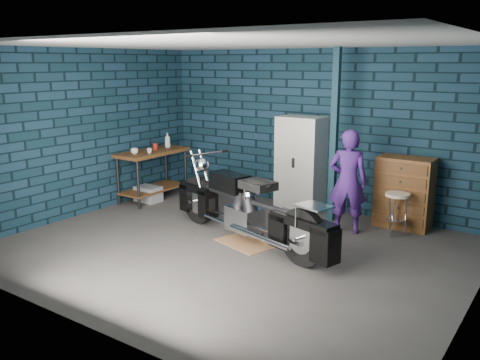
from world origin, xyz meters
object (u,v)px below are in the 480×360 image
object	(u,v)px
person	(348,182)
storage_bin	(148,194)
motorcycle	(248,203)
locker	(301,163)
shop_stool	(396,215)
workbench	(153,175)
tool_chest	(404,193)

from	to	relation	value
person	storage_bin	distance (m)	3.72
motorcycle	locker	distance (m)	1.95
storage_bin	shop_stool	xyz separation A→B (m)	(4.31, 0.69, 0.18)
storage_bin	shop_stool	world-z (taller)	shop_stool
person	shop_stool	world-z (taller)	person
locker	workbench	bearing A→B (deg)	-158.86
motorcycle	shop_stool	distance (m)	2.20
locker	shop_stool	distance (m)	1.93
motorcycle	person	distance (m)	1.56
workbench	storage_bin	xyz separation A→B (m)	(0.02, -0.17, -0.32)
motorcycle	storage_bin	bearing A→B (deg)	179.64
locker	motorcycle	bearing A→B (deg)	-83.95
person	storage_bin	bearing A→B (deg)	-12.31
workbench	shop_stool	bearing A→B (deg)	6.88
storage_bin	tool_chest	xyz separation A→B (m)	(4.26, 1.14, 0.40)
storage_bin	shop_stool	bearing A→B (deg)	9.06
person	tool_chest	bearing A→B (deg)	-150.92
storage_bin	tool_chest	bearing A→B (deg)	14.94
workbench	shop_stool	world-z (taller)	workbench
tool_chest	person	bearing A→B (deg)	-131.72
storage_bin	locker	xyz separation A→B (m)	(2.49, 1.14, 0.66)
motorcycle	locker	world-z (taller)	locker
storage_bin	workbench	bearing A→B (deg)	96.90
locker	shop_stool	world-z (taller)	locker
storage_bin	locker	size ratio (longest dim) A/B	0.28
person	tool_chest	world-z (taller)	person
workbench	person	distance (m)	3.68
motorcycle	shop_stool	world-z (taller)	motorcycle
person	shop_stool	bearing A→B (deg)	-178.85
person	locker	world-z (taller)	locker
workbench	motorcycle	xyz separation A→B (m)	(2.72, -0.95, 0.13)
shop_stool	storage_bin	bearing A→B (deg)	-170.94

